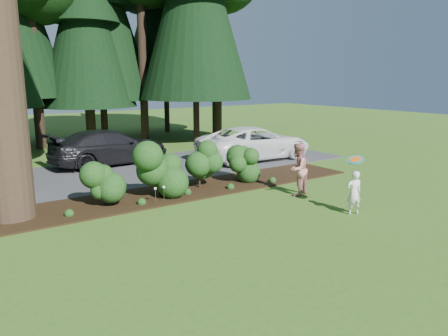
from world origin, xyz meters
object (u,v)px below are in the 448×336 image
(car_dark_suv, at_px, (110,147))
(frisbee, at_px, (355,160))
(car_white_suv, at_px, (255,143))
(adult, at_px, (298,169))
(child, at_px, (354,193))

(car_dark_suv, height_order, frisbee, frisbee)
(car_dark_suv, distance_m, frisbee, 11.62)
(car_white_suv, xyz_separation_m, adult, (-2.89, -5.94, 0.08))
(car_dark_suv, bearing_deg, car_white_suv, -119.04)
(car_white_suv, distance_m, frisbee, 8.81)
(car_dark_suv, xyz_separation_m, child, (3.22, -11.25, -0.17))
(car_dark_suv, height_order, child, car_dark_suv)
(adult, distance_m, frisbee, 2.46)
(car_white_suv, xyz_separation_m, car_dark_suv, (-6.26, 2.80, 0.00))
(child, relative_size, frisbee, 2.55)
(car_white_suv, bearing_deg, frisbee, 164.12)
(car_white_suv, bearing_deg, child, 163.44)
(car_dark_suv, distance_m, adult, 9.36)
(car_dark_suv, relative_size, child, 4.19)
(car_dark_suv, bearing_deg, child, -168.96)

